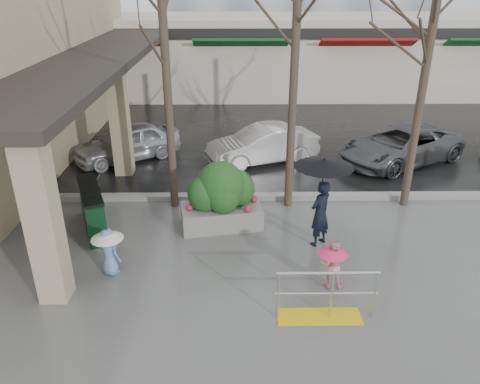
{
  "coord_description": "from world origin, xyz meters",
  "views": [
    {
      "loc": [
        -0.29,
        -8.27,
        5.91
      ],
      "look_at": [
        -0.18,
        1.68,
        1.3
      ],
      "focal_mm": 35.0,
      "sensor_mm": 36.0,
      "label": 1
    }
  ],
  "objects_px": {
    "child_blue": "(108,247)",
    "news_boxes": "(92,209)",
    "woman": "(322,191)",
    "child_pink": "(332,261)",
    "tree_west": "(163,14)",
    "car_c": "(401,145)",
    "car_b": "(262,145)",
    "planter": "(221,196)",
    "tree_midwest": "(297,7)",
    "car_a": "(127,142)",
    "handrail": "(324,301)",
    "tree_mideast": "(433,24)"
  },
  "relations": [
    {
      "from": "woman",
      "to": "car_b",
      "type": "bearing_deg",
      "value": -120.71
    },
    {
      "from": "handrail",
      "to": "woman",
      "type": "xyz_separation_m",
      "value": [
        0.35,
        2.69,
        1.04
      ]
    },
    {
      "from": "news_boxes",
      "to": "tree_midwest",
      "type": "bearing_deg",
      "value": -6.84
    },
    {
      "from": "tree_midwest",
      "to": "tree_west",
      "type": "bearing_deg",
      "value": -180.0
    },
    {
      "from": "planter",
      "to": "child_blue",
      "type": "bearing_deg",
      "value": -137.98
    },
    {
      "from": "car_c",
      "to": "child_blue",
      "type": "bearing_deg",
      "value": -81.32
    },
    {
      "from": "tree_midwest",
      "to": "child_blue",
      "type": "xyz_separation_m",
      "value": [
        -4.2,
        -3.3,
        -4.57
      ]
    },
    {
      "from": "tree_west",
      "to": "car_b",
      "type": "relative_size",
      "value": 1.78
    },
    {
      "from": "woman",
      "to": "tree_west",
      "type": "bearing_deg",
      "value": -71.26
    },
    {
      "from": "tree_mideast",
      "to": "child_pink",
      "type": "bearing_deg",
      "value": -126.35
    },
    {
      "from": "car_a",
      "to": "car_c",
      "type": "relative_size",
      "value": 0.82
    },
    {
      "from": "planter",
      "to": "car_b",
      "type": "relative_size",
      "value": 0.57
    },
    {
      "from": "child_pink",
      "to": "child_blue",
      "type": "relative_size",
      "value": 0.98
    },
    {
      "from": "tree_west",
      "to": "car_a",
      "type": "bearing_deg",
      "value": 119.17
    },
    {
      "from": "child_blue",
      "to": "car_c",
      "type": "xyz_separation_m",
      "value": [
        8.41,
        6.59,
        -0.04
      ]
    },
    {
      "from": "tree_midwest",
      "to": "woman",
      "type": "xyz_separation_m",
      "value": [
        0.51,
        -2.11,
        -3.82
      ]
    },
    {
      "from": "tree_west",
      "to": "news_boxes",
      "type": "distance_m",
      "value": 5.07
    },
    {
      "from": "woman",
      "to": "car_c",
      "type": "relative_size",
      "value": 0.49
    },
    {
      "from": "car_b",
      "to": "woman",
      "type": "bearing_deg",
      "value": -10.83
    },
    {
      "from": "handrail",
      "to": "woman",
      "type": "relative_size",
      "value": 0.85
    },
    {
      "from": "planter",
      "to": "tree_west",
      "type": "bearing_deg",
      "value": 139.2
    },
    {
      "from": "woman",
      "to": "news_boxes",
      "type": "relative_size",
      "value": 1.07
    },
    {
      "from": "tree_west",
      "to": "car_c",
      "type": "distance_m",
      "value": 9.25
    },
    {
      "from": "handrail",
      "to": "car_c",
      "type": "xyz_separation_m",
      "value": [
        4.05,
        8.09,
        0.25
      ]
    },
    {
      "from": "child_pink",
      "to": "car_b",
      "type": "bearing_deg",
      "value": -71.8
    },
    {
      "from": "child_pink",
      "to": "car_b",
      "type": "relative_size",
      "value": 0.28
    },
    {
      "from": "child_pink",
      "to": "planter",
      "type": "bearing_deg",
      "value": -38.53
    },
    {
      "from": "car_b",
      "to": "news_boxes",
      "type": "bearing_deg",
      "value": -65.54
    },
    {
      "from": "tree_west",
      "to": "planter",
      "type": "height_order",
      "value": "tree_west"
    },
    {
      "from": "tree_mideast",
      "to": "child_blue",
      "type": "distance_m",
      "value": 9.2
    },
    {
      "from": "handrail",
      "to": "child_pink",
      "type": "xyz_separation_m",
      "value": [
        0.33,
        0.99,
        0.24
      ]
    },
    {
      "from": "tree_mideast",
      "to": "planter",
      "type": "height_order",
      "value": "tree_mideast"
    },
    {
      "from": "tree_midwest",
      "to": "tree_mideast",
      "type": "bearing_deg",
      "value": -0.0
    },
    {
      "from": "child_pink",
      "to": "planter",
      "type": "relative_size",
      "value": 0.49
    },
    {
      "from": "tree_west",
      "to": "car_a",
      "type": "relative_size",
      "value": 1.84
    },
    {
      "from": "tree_west",
      "to": "child_blue",
      "type": "xyz_separation_m",
      "value": [
        -1.0,
        -3.3,
        -4.42
      ]
    },
    {
      "from": "news_boxes",
      "to": "car_a",
      "type": "height_order",
      "value": "car_a"
    },
    {
      "from": "child_blue",
      "to": "car_c",
      "type": "bearing_deg",
      "value": -106.71
    },
    {
      "from": "handrail",
      "to": "planter",
      "type": "relative_size",
      "value": 0.88
    },
    {
      "from": "handrail",
      "to": "news_boxes",
      "type": "height_order",
      "value": "news_boxes"
    },
    {
      "from": "tree_west",
      "to": "car_b",
      "type": "xyz_separation_m",
      "value": [
        2.65,
        3.4,
        -4.45
      ]
    },
    {
      "from": "woman",
      "to": "child_blue",
      "type": "distance_m",
      "value": 4.91
    },
    {
      "from": "handrail",
      "to": "tree_west",
      "type": "height_order",
      "value": "tree_west"
    },
    {
      "from": "child_blue",
      "to": "news_boxes",
      "type": "bearing_deg",
      "value": -30.33
    },
    {
      "from": "car_a",
      "to": "car_c",
      "type": "xyz_separation_m",
      "value": [
        9.47,
        -0.4,
        0.0
      ]
    },
    {
      "from": "woman",
      "to": "child_pink",
      "type": "relative_size",
      "value": 2.09
    },
    {
      "from": "handrail",
      "to": "planter",
      "type": "height_order",
      "value": "planter"
    },
    {
      "from": "tree_west",
      "to": "tree_midwest",
      "type": "relative_size",
      "value": 0.97
    },
    {
      "from": "handrail",
      "to": "tree_midwest",
      "type": "distance_m",
      "value": 6.83
    },
    {
      "from": "news_boxes",
      "to": "woman",
      "type": "bearing_deg",
      "value": -29.45
    }
  ]
}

